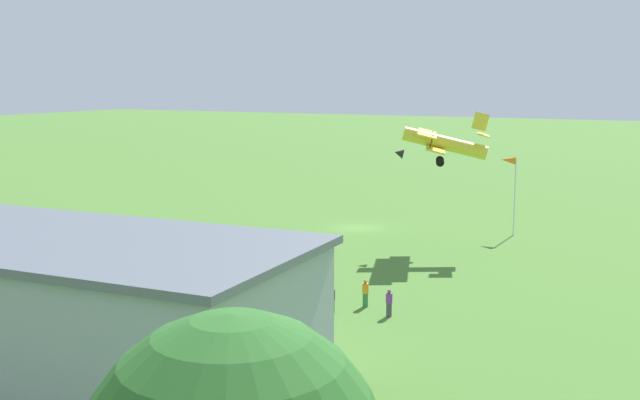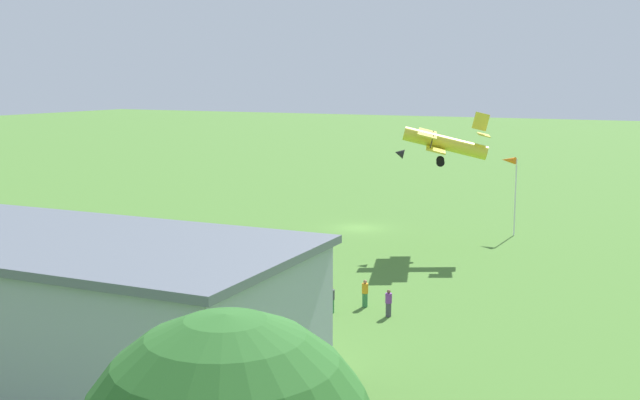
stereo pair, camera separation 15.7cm
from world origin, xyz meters
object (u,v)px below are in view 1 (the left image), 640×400
(biplane, at_px, (441,143))
(windsock, at_px, (509,166))
(person_beside_truck, at_px, (332,300))
(person_near_hangar_door, at_px, (389,303))
(person_crossing_taxiway, at_px, (365,293))

(biplane, xyz_separation_m, windsock, (-3.47, -8.25, -2.52))
(person_beside_truck, distance_m, windsock, 27.91)
(biplane, distance_m, person_beside_truck, 20.42)
(biplane, relative_size, windsock, 1.16)
(person_near_hangar_door, xyz_separation_m, windsock, (-0.57, -26.36, 5.17))
(biplane, relative_size, person_crossing_taxiway, 4.77)
(person_crossing_taxiway, relative_size, windsock, 0.24)
(biplane, distance_m, person_near_hangar_door, 19.89)
(biplane, bearing_deg, windsock, -112.80)
(person_near_hangar_door, relative_size, windsock, 0.23)
(person_beside_truck, bearing_deg, person_crossing_taxiway, -122.96)
(person_near_hangar_door, distance_m, windsock, 26.87)
(biplane, xyz_separation_m, person_crossing_taxiway, (-0.94, 16.96, -7.66))
(biplane, height_order, person_crossing_taxiway, biplane)
(person_near_hangar_door, bearing_deg, person_beside_truck, 14.08)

